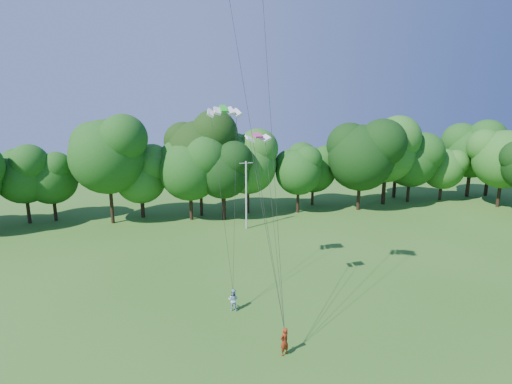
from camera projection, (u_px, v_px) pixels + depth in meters
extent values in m
cylinder|color=#B5B5AB|center=(246.00, 195.00, 46.32)|extent=(0.20, 0.20, 8.02)
cube|color=#B5B5AB|center=(246.00, 163.00, 45.47)|extent=(1.60, 0.28, 0.08)
imported|color=maroon|center=(284.00, 341.00, 23.48)|extent=(0.76, 0.67, 1.76)
imported|color=#9BBBD7|center=(233.00, 300.00, 28.59)|extent=(0.97, 0.89, 1.60)
cube|color=green|center=(224.00, 109.00, 29.68)|extent=(2.48, 1.12, 0.57)
cube|color=#C6377D|center=(258.00, 135.00, 26.53)|extent=(1.72, 0.97, 0.31)
cylinder|color=black|center=(201.00, 198.00, 52.14)|extent=(0.44, 0.44, 4.75)
ellipsoid|color=black|center=(200.00, 150.00, 50.75)|extent=(9.51, 9.51, 10.37)
cylinder|color=#382116|center=(394.00, 185.00, 62.07)|extent=(0.50, 0.50, 3.89)
ellipsoid|color=#2D681F|center=(397.00, 152.00, 60.94)|extent=(7.78, 7.78, 8.49)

